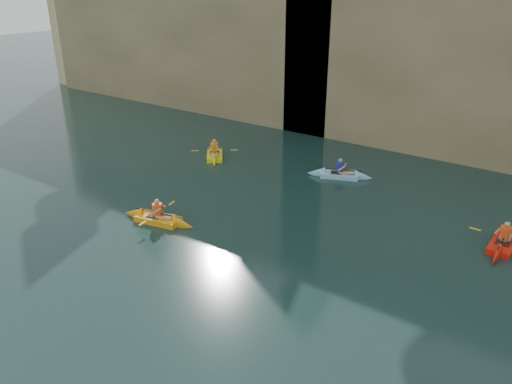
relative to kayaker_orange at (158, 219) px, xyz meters
The scene contains 9 objects.
cliff 24.40m from the kayaker_orange, 72.91° to the left, with size 70.00×16.00×12.00m, color tan.
cliff_slab_west 20.70m from the kayaker_orange, 130.53° to the left, with size 26.00×2.40×10.56m, color #97845B.
cliff_slab_center 18.54m from the kayaker_orange, 59.55° to the left, with size 24.00×2.40×11.40m, color #97845B.
sea_cave_west 18.39m from the kayaker_orange, 127.09° to the left, with size 4.50×1.00×4.00m, color black.
sea_cave_center 14.96m from the kayaker_orange, 78.52° to the left, with size 3.50×1.00×3.20m, color black.
kayaker_orange is the anchor object (origin of this frame).
kayaker_red_far 13.20m from the kayaker_orange, 26.86° to the left, with size 2.48×3.44×1.27m.
kayaker_yellow 7.97m from the kayaker_orange, 113.40° to the left, with size 2.62×2.96×1.31m.
kayaker_ltblue_mid 9.44m from the kayaker_orange, 66.72° to the left, with size 3.26×2.27×1.23m.
Camera 1 is at (6.78, -5.01, 9.16)m, focal length 35.00 mm.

